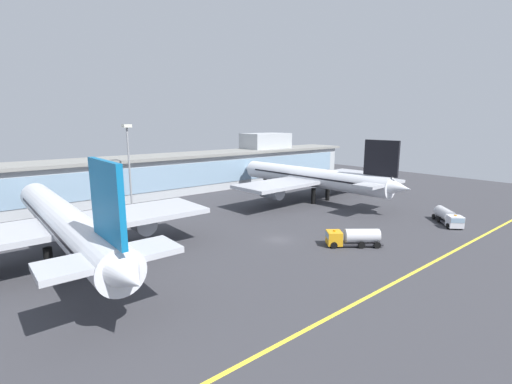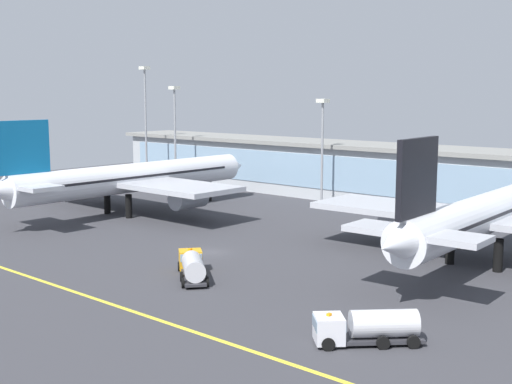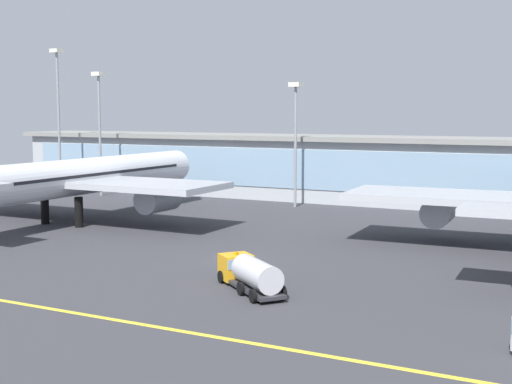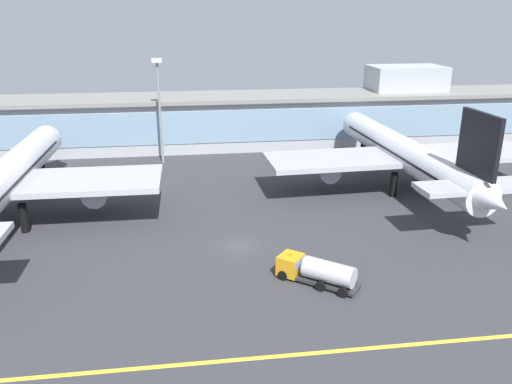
% 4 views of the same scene
% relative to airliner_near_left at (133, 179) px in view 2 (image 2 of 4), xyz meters
% --- Properties ---
extents(ground_plane, '(200.11, 200.11, 0.00)m').
position_rel_airliner_near_left_xyz_m(ground_plane, '(30.70, -11.68, -6.06)').
color(ground_plane, '#38383D').
extents(taxiway_centreline_stripe, '(160.09, 0.50, 0.01)m').
position_rel_airliner_near_left_xyz_m(taxiway_centreline_stripe, '(30.70, -33.68, -6.06)').
color(taxiway_centreline_stripe, yellow).
rests_on(taxiway_centreline_stripe, ground).
extents(terminal_building, '(145.93, 14.00, 16.22)m').
position_rel_airliner_near_left_xyz_m(terminal_building, '(32.73, 38.57, -0.12)').
color(terminal_building, '#ADB2B7').
rests_on(terminal_building, ground).
extents(airliner_near_left, '(41.99, 55.03, 16.64)m').
position_rel_airliner_near_left_xyz_m(airliner_near_left, '(0.00, 0.00, 0.00)').
color(airliner_near_left, black).
rests_on(airliner_near_left, ground).
extents(airliner_near_right, '(45.08, 52.55, 16.30)m').
position_rel_airliner_near_left_xyz_m(airliner_near_right, '(59.58, 6.53, -0.13)').
color(airliner_near_right, black).
rests_on(airliner_near_right, ground).
extents(fuel_tanker_truck, '(8.09, 8.13, 2.90)m').
position_rel_airliner_near_left_xyz_m(fuel_tanker_truck, '(63.36, -26.36, -4.56)').
color(fuel_tanker_truck, black).
rests_on(fuel_tanker_truck, ground).
extents(baggage_tug_near, '(8.55, 7.59, 2.90)m').
position_rel_airliner_near_left_xyz_m(baggage_tug_near, '(37.85, -21.75, -4.56)').
color(baggage_tug_near, black).
rests_on(baggage_tug_near, ground).
extents(apron_light_mast_west, '(1.80, 1.80, 22.09)m').
position_rel_airliner_near_left_xyz_m(apron_light_mast_west, '(-17.23, 25.37, 8.54)').
color(apron_light_mast_west, gray).
rests_on(apron_light_mast_west, ground).
extents(apron_light_mast_centre, '(1.80, 1.80, 26.47)m').
position_rel_airliner_near_left_xyz_m(apron_light_mast_centre, '(-26.34, 24.86, 10.95)').
color(apron_light_mast_centre, gray).
rests_on(apron_light_mast_centre, ground).
extents(apron_light_mast_east, '(1.80, 1.80, 19.61)m').
position_rel_airliner_near_left_xyz_m(apron_light_mast_east, '(20.06, 27.63, 7.14)').
color(apron_light_mast_east, gray).
rests_on(apron_light_mast_east, ground).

